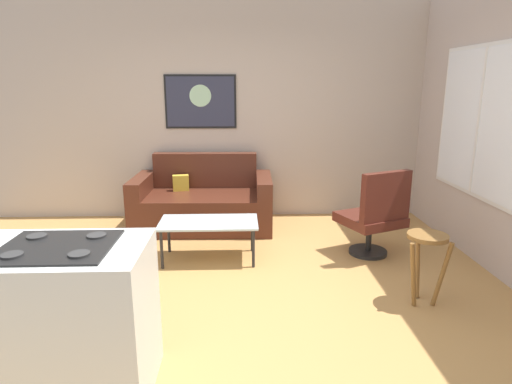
{
  "coord_description": "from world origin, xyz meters",
  "views": [
    {
      "loc": [
        0.2,
        -3.36,
        1.77
      ],
      "look_at": [
        0.36,
        0.9,
        0.7
      ],
      "focal_mm": 30.39,
      "sensor_mm": 36.0,
      "label": 1
    }
  ],
  "objects": [
    {
      "name": "window",
      "position": [
        2.59,
        0.9,
        1.4
      ],
      "size": [
        0.03,
        1.61,
        1.51
      ],
      "color": "silver"
    },
    {
      "name": "bar_stool",
      "position": [
        1.69,
        -0.15,
        0.47
      ],
      "size": [
        0.37,
        0.36,
        0.6
      ],
      "color": "brown",
      "rests_on": "ground"
    },
    {
      "name": "armchair",
      "position": [
        1.59,
        0.86,
        0.45
      ],
      "size": [
        0.74,
        0.73,
        0.93
      ],
      "color": "black",
      "rests_on": "ground"
    },
    {
      "name": "coffee_table",
      "position": [
        -0.13,
        0.84,
        0.38
      ],
      "size": [
        1.0,
        0.52,
        0.41
      ],
      "color": "silver",
      "rests_on": "ground"
    },
    {
      "name": "kitchen_counter",
      "position": [
        -1.07,
        -1.11,
        0.45
      ],
      "size": [
        1.48,
        0.65,
        0.92
      ],
      "color": "silver",
      "rests_on": "ground"
    },
    {
      "name": "back_wall",
      "position": [
        0.0,
        2.42,
        1.4
      ],
      "size": [
        6.4,
        0.05,
        2.8
      ],
      "primitive_type": "cube",
      "color": "#BAA898",
      "rests_on": "ground"
    },
    {
      "name": "ground",
      "position": [
        0.0,
        0.0,
        -0.02
      ],
      "size": [
        6.4,
        6.4,
        0.04
      ],
      "primitive_type": "cube",
      "color": "#B48448"
    },
    {
      "name": "couch",
      "position": [
        -0.27,
        1.92,
        0.3
      ],
      "size": [
        1.73,
        0.95,
        0.89
      ],
      "color": "#4C2316",
      "rests_on": "ground"
    },
    {
      "name": "wall_painting",
      "position": [
        -0.31,
        2.38,
        1.54
      ],
      "size": [
        0.92,
        0.03,
        0.69
      ],
      "color": "black"
    }
  ]
}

